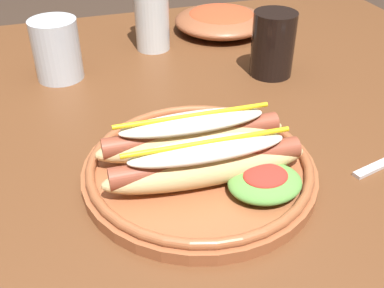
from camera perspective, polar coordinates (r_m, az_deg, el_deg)
name	(u,v)px	position (r m, az deg, el deg)	size (l,w,h in m)	color
dining_table	(180,167)	(0.75, -1.47, -2.89)	(1.22, 0.99, 0.74)	brown
hot_dog_plate	(202,161)	(0.56, 1.27, -2.15)	(0.29, 0.29, 0.08)	#9E5633
soda_cup	(273,44)	(0.82, 9.98, 12.07)	(0.07, 0.07, 0.11)	black
water_cup	(57,50)	(0.83, -16.40, 11.14)	(0.08, 0.08, 0.10)	silver
glass_bottle	(151,1)	(0.91, -5.07, 17.17)	(0.07, 0.07, 0.25)	silver
side_bowl	(221,20)	(1.01, 3.60, 15.09)	(0.20, 0.20, 0.05)	brown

